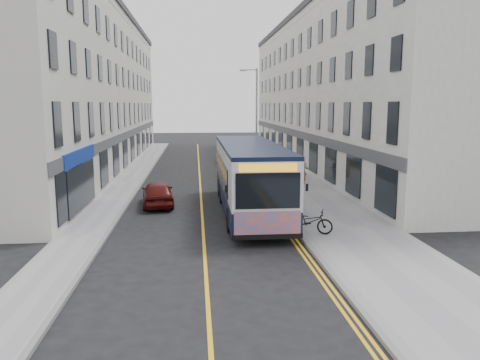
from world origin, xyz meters
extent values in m
plane|color=black|center=(0.00, 0.00, 0.00)|extent=(140.00, 140.00, 0.00)
cube|color=gray|center=(6.25, 12.00, 0.06)|extent=(4.50, 64.00, 0.12)
cube|color=gray|center=(-5.00, 12.00, 0.06)|extent=(2.00, 64.00, 0.12)
cube|color=slate|center=(4.00, 12.00, 0.07)|extent=(0.18, 64.00, 0.13)
cube|color=slate|center=(-4.00, 12.00, 0.07)|extent=(0.18, 64.00, 0.13)
cube|color=yellow|center=(0.00, 12.00, 0.00)|extent=(0.12, 64.00, 0.01)
cube|color=yellow|center=(3.55, 12.00, 0.00)|extent=(0.10, 64.00, 0.01)
cube|color=yellow|center=(3.75, 12.00, 0.00)|extent=(0.10, 64.00, 0.01)
cube|color=white|center=(11.50, 21.00, 6.50)|extent=(6.00, 46.00, 13.00)
cube|color=beige|center=(-9.00, 21.00, 6.50)|extent=(6.00, 46.00, 13.00)
cylinder|color=#989AA0|center=(4.25, 14.00, 4.00)|extent=(0.14, 0.14, 8.00)
cylinder|color=#989AA0|center=(3.75, 14.00, 7.90)|extent=(1.00, 0.08, 0.08)
cube|color=#989AA0|center=(3.25, 14.00, 7.85)|extent=(0.50, 0.18, 0.12)
cube|color=black|center=(2.40, 2.46, 0.87)|extent=(2.72, 11.97, 0.98)
cube|color=silver|center=(2.40, 2.46, 2.34)|extent=(2.72, 11.97, 1.96)
cube|color=black|center=(2.40, 2.46, 3.41)|extent=(2.74, 11.97, 0.17)
cube|color=black|center=(1.02, 3.11, 2.12)|extent=(0.04, 9.36, 1.25)
cube|color=black|center=(3.78, 3.11, 2.12)|extent=(0.04, 9.36, 1.25)
cube|color=black|center=(2.40, -3.55, 2.23)|extent=(2.45, 0.04, 1.36)
cube|color=#F95815|center=(2.40, -3.55, 0.93)|extent=(2.56, 0.04, 1.03)
cube|color=orange|center=(2.40, -3.56, 3.10)|extent=(2.18, 0.04, 0.30)
cylinder|color=black|center=(1.17, -1.13, 0.54)|extent=(0.30, 1.09, 1.09)
cylinder|color=black|center=(3.63, -1.13, 0.54)|extent=(0.30, 1.09, 1.09)
cylinder|color=black|center=(1.17, 4.85, 0.54)|extent=(0.30, 1.09, 1.09)
cylinder|color=black|center=(3.63, 4.85, 0.54)|extent=(0.30, 1.09, 1.09)
cylinder|color=black|center=(1.17, 6.81, 0.54)|extent=(0.30, 1.09, 1.09)
cylinder|color=black|center=(3.63, 6.81, 0.54)|extent=(0.30, 1.09, 1.09)
imported|color=black|center=(4.40, -2.03, 0.63)|extent=(2.04, 1.35, 1.01)
imported|color=olive|center=(6.89, 10.20, 1.02)|extent=(0.78, 0.66, 1.81)
imported|color=black|center=(7.25, 11.52, 0.90)|extent=(0.76, 0.60, 1.56)
imported|color=white|center=(2.74, 23.40, 0.68)|extent=(1.81, 4.25, 1.36)
imported|color=#500E0D|center=(-2.34, 4.54, 0.68)|extent=(2.04, 4.17, 1.37)
camera|label=1|loc=(-0.27, -20.54, 5.44)|focal=35.00mm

